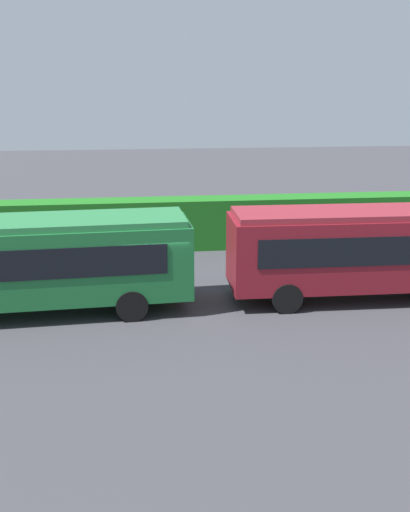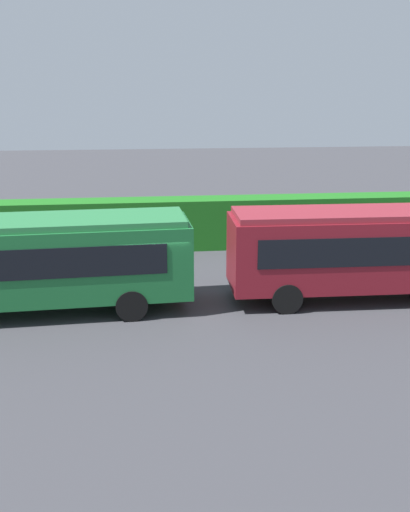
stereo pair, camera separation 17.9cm
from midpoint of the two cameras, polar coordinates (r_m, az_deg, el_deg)
The scene contains 4 objects.
ground_plane at distance 19.57m, azimuth -5.68°, elevation -4.95°, with size 98.41×98.41×0.00m, color #38383D.
bus_green at distance 19.21m, azimuth -17.27°, elevation -0.38°, with size 10.50×3.08×3.10m.
bus_maroon at distance 20.35m, azimuth 14.74°, elevation 0.76°, with size 9.03×2.55×3.11m.
hedge_row at distance 26.10m, azimuth -6.09°, elevation 3.08°, with size 61.21×1.43×2.23m, color #1C651A.
Camera 1 is at (-0.29, -18.22, 7.11)m, focal length 40.98 mm.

